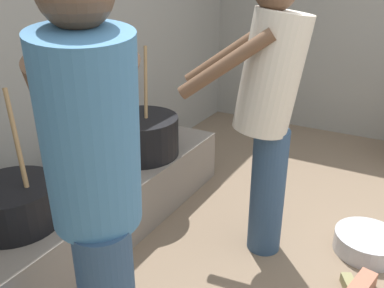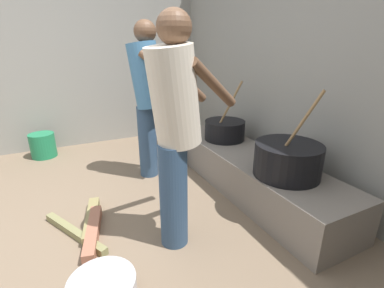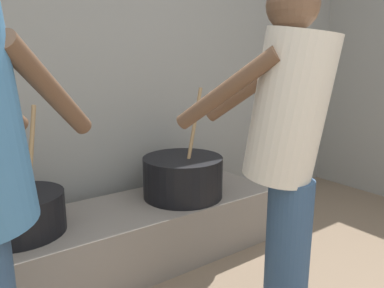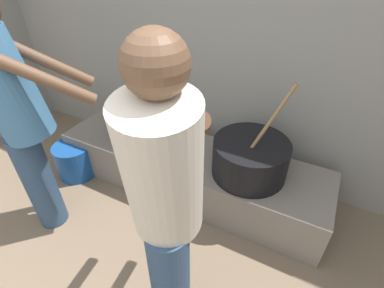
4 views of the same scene
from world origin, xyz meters
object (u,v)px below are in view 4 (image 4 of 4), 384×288
(cook_in_cream_shirt, at_px, (166,203))
(cook_in_blue_shirt, at_px, (17,114))
(cooking_pot_main, at_px, (139,124))
(cooking_pot_secondary, at_px, (250,158))
(bucket_blue_plastic, at_px, (75,160))

(cook_in_cream_shirt, relative_size, cook_in_blue_shirt, 0.98)
(cook_in_cream_shirt, height_order, cook_in_blue_shirt, cook_in_blue_shirt)
(cooking_pot_main, distance_m, cooking_pot_secondary, 1.01)
(bucket_blue_plastic, bearing_deg, cook_in_blue_shirt, -60.75)
(cook_in_cream_shirt, distance_m, bucket_blue_plastic, 1.73)
(cook_in_cream_shirt, xyz_separation_m, bucket_blue_plastic, (-1.41, 0.64, -0.76))
(cooking_pot_main, height_order, cooking_pot_secondary, cooking_pot_secondary)
(cook_in_cream_shirt, bearing_deg, bucket_blue_plastic, 155.54)
(cook_in_blue_shirt, relative_size, bucket_blue_plastic, 4.79)
(bucket_blue_plastic, bearing_deg, cooking_pot_main, 34.38)
(cooking_pot_main, bearing_deg, cook_in_blue_shirt, -106.44)
(cook_in_cream_shirt, height_order, bucket_blue_plastic, cook_in_cream_shirt)
(cooking_pot_secondary, distance_m, cook_in_blue_shirt, 1.52)
(cook_in_cream_shirt, distance_m, cook_in_blue_shirt, 1.16)
(cooking_pot_secondary, height_order, cook_in_blue_shirt, cook_in_blue_shirt)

